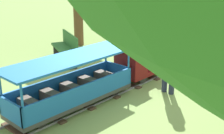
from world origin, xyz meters
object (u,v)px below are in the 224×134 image
at_px(park_bench, 66,48).
at_px(conductor_person, 170,50).
at_px(locomotive, 141,60).
at_px(passenger_car, 72,87).

bearing_deg(park_bench, conductor_person, 3.26).
relative_size(locomotive, passenger_car, 0.54).
height_order(locomotive, passenger_car, locomotive).
height_order(locomotive, park_bench, locomotive).
bearing_deg(park_bench, locomotive, 10.86).
relative_size(passenger_car, park_bench, 1.99).
bearing_deg(park_bench, passenger_car, -36.41).
bearing_deg(locomotive, passenger_car, -90.00).
distance_m(passenger_car, conductor_person, 2.14).
bearing_deg(conductor_person, passenger_car, -116.84).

